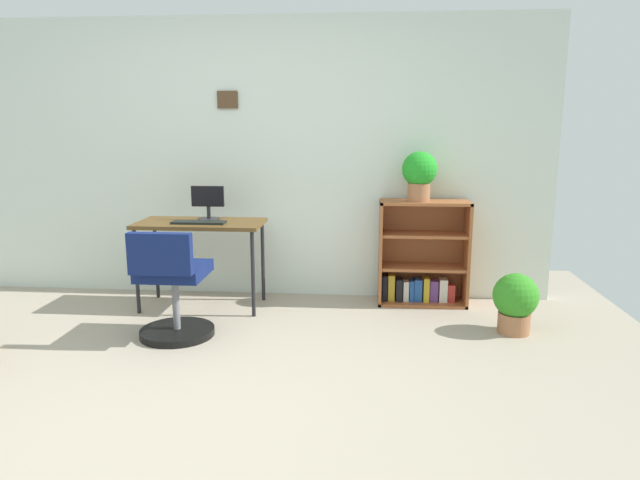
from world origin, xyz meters
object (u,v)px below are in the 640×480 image
monitor (208,203)px  keyboard (199,222)px  bookshelf_low (422,258)px  office_chair (173,291)px  potted_plant_on_shelf (419,173)px  potted_plant_floor (515,301)px  desk (200,230)px

monitor → keyboard: bearing=-99.7°
bookshelf_low → keyboard: bearing=-168.7°
office_chair → potted_plant_on_shelf: size_ratio=1.98×
keyboard → office_chair: bearing=-91.1°
office_chair → potted_plant_floor: 2.41m
bookshelf_low → potted_plant_floor: bookshelf_low is taller
desk → office_chair: office_chair is taller
office_chair → potted_plant_on_shelf: 2.11m
potted_plant_on_shelf → potted_plant_floor: 1.24m
bookshelf_low → office_chair: bearing=-151.1°
keyboard → bookshelf_low: bookshelf_low is taller
bookshelf_low → monitor: bearing=-174.1°
potted_plant_floor → desk: bearing=170.4°
office_chair → bookshelf_low: bookshelf_low is taller
keyboard → office_chair: (-0.01, -0.63, -0.37)m
desk → monitor: (0.04, 0.09, 0.20)m
desk → monitor: monitor is taller
keyboard → potted_plant_on_shelf: bearing=9.9°
desk → keyboard: 0.11m
monitor → bookshelf_low: monitor is taller
desk → potted_plant_on_shelf: bearing=7.1°
office_chair → potted_plant_on_shelf: potted_plant_on_shelf is taller
desk → potted_plant_on_shelf: 1.81m
potted_plant_on_shelf → bookshelf_low: bearing=49.3°
keyboard → office_chair: 0.73m
potted_plant_floor → keyboard: bearing=172.3°
monitor → potted_plant_on_shelf: potted_plant_on_shelf is taller
bookshelf_low → potted_plant_floor: bearing=-48.2°
monitor → potted_plant_on_shelf: (1.70, 0.13, 0.24)m
monitor → bookshelf_low: (1.74, 0.18, -0.47)m
desk → keyboard: keyboard is taller
office_chair → bookshelf_low: 2.04m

